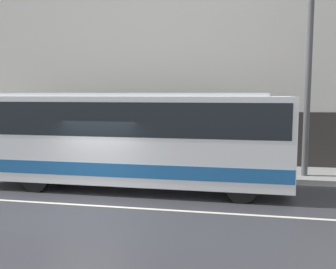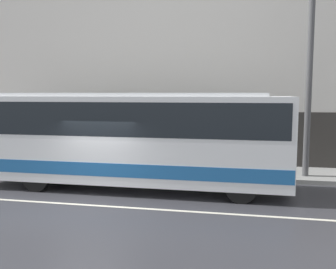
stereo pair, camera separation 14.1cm
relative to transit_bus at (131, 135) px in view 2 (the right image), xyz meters
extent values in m
plane|color=#333338|center=(-0.72, -2.29, -1.93)|extent=(60.00, 60.00, 0.00)
cube|color=gray|center=(-0.72, 3.05, -1.84)|extent=(60.00, 2.70, 0.18)
cube|color=silver|center=(-0.72, 4.55, 3.25)|extent=(60.00, 0.30, 10.35)
cube|color=#2D2B28|center=(-0.72, 4.39, -0.63)|extent=(60.00, 0.06, 2.59)
cube|color=beige|center=(-0.72, -2.29, -1.92)|extent=(54.00, 0.14, 0.01)
cube|color=white|center=(-0.01, 0.00, -0.10)|extent=(11.01, 2.56, 2.95)
cube|color=#1E5999|center=(-0.01, 0.00, -1.03)|extent=(10.95, 2.58, 0.45)
cube|color=black|center=(-0.01, 0.00, 0.63)|extent=(10.68, 2.58, 1.12)
cube|color=orange|center=(5.45, 0.00, 1.18)|extent=(0.12, 1.92, 0.28)
cube|color=white|center=(-0.01, 0.00, 1.43)|extent=(9.36, 2.17, 0.12)
cylinder|color=black|center=(3.90, -1.12, -1.44)|extent=(0.98, 0.28, 0.98)
cylinder|color=black|center=(3.90, 1.12, -1.44)|extent=(0.98, 0.28, 0.98)
cylinder|color=black|center=(-3.11, -1.12, -1.44)|extent=(0.98, 0.28, 0.98)
cylinder|color=black|center=(-3.11, 1.12, -1.44)|extent=(0.98, 0.28, 0.98)
cylinder|color=#4C4C4F|center=(6.35, 2.53, 2.55)|extent=(0.23, 0.23, 8.61)
cylinder|color=#333338|center=(0.00, 2.97, -1.07)|extent=(0.36, 0.36, 1.37)
sphere|color=tan|center=(0.00, 2.97, -0.26)|extent=(0.25, 0.25, 0.25)
camera|label=1|loc=(3.80, -12.74, 1.49)|focal=40.00mm
camera|label=2|loc=(3.94, -12.72, 1.49)|focal=40.00mm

